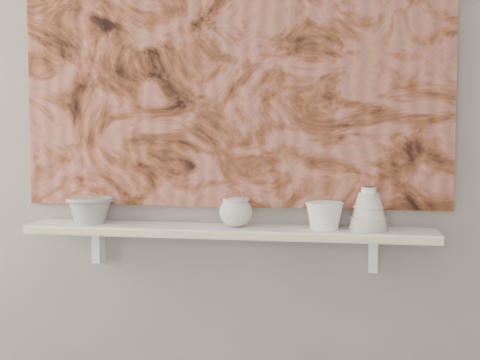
% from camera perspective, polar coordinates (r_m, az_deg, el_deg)
% --- Properties ---
extents(wall_back, '(3.60, 0.00, 3.60)m').
position_cam_1_polar(wall_back, '(2.35, -0.65, 6.51)').
color(wall_back, gray).
rests_on(wall_back, floor).
extents(shelf, '(1.40, 0.18, 0.03)m').
position_cam_1_polar(shelf, '(2.28, -1.07, -4.38)').
color(shelf, white).
rests_on(shelf, wall_back).
extents(shelf_stripe, '(1.40, 0.01, 0.02)m').
position_cam_1_polar(shelf_stripe, '(2.19, -1.53, -4.74)').
color(shelf_stripe, beige).
rests_on(shelf_stripe, shelf).
extents(bracket_left, '(0.03, 0.06, 0.12)m').
position_cam_1_polar(bracket_left, '(2.49, -11.97, -5.48)').
color(bracket_left, white).
rests_on(bracket_left, wall_back).
extents(bracket_right, '(0.03, 0.06, 0.12)m').
position_cam_1_polar(bracket_right, '(2.32, 11.28, -6.20)').
color(bracket_right, white).
rests_on(bracket_right, wall_back).
extents(painting, '(1.50, 0.02, 1.10)m').
position_cam_1_polar(painting, '(2.35, -0.72, 11.15)').
color(painting, brown).
rests_on(painting, wall_back).
extents(house_motif, '(0.09, 0.00, 0.08)m').
position_cam_1_polar(house_motif, '(2.29, 10.42, 3.54)').
color(house_motif, black).
rests_on(house_motif, painting).
extents(bowl_grey, '(0.21, 0.21, 0.10)m').
position_cam_1_polar(bowl_grey, '(2.41, -12.67, -2.50)').
color(bowl_grey, gray).
rests_on(bowl_grey, shelf).
extents(cup_cream, '(0.12, 0.12, 0.10)m').
position_cam_1_polar(cup_cream, '(2.27, -0.36, -2.75)').
color(cup_cream, beige).
rests_on(cup_cream, shelf).
extents(bell_vessel, '(0.14, 0.14, 0.14)m').
position_cam_1_polar(bell_vessel, '(2.23, 10.91, -2.41)').
color(bell_vessel, silver).
rests_on(bell_vessel, shelf).
extents(bowl_white, '(0.16, 0.16, 0.09)m').
position_cam_1_polar(bowl_white, '(2.24, 7.22, -3.01)').
color(bowl_white, white).
rests_on(bowl_white, shelf).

